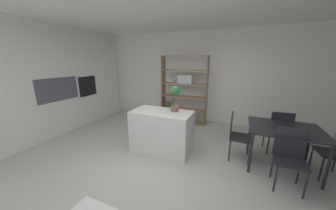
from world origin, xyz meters
TOP-DOWN VIEW (x-y plane):
  - ground_plane at (0.00, 0.00)m, footprint 10.27×10.27m
  - back_partition at (0.00, 2.81)m, footprint 7.46×0.06m
  - tall_cabinet_run_left at (-3.34, 0.00)m, footprint 0.65×5.11m
  - cabinet_niche_splashback at (-3.01, 0.23)m, footprint 0.01×1.09m
  - built_in_oven at (-2.99, 1.14)m, footprint 0.06×0.58m
  - kitchen_island at (-0.18, 0.50)m, footprint 1.29×0.67m
  - potted_plant_on_island at (0.07, 0.62)m, footprint 0.20×0.20m
  - open_bookshelf at (-0.34, 2.42)m, footprint 1.45×0.31m
  - dining_table at (2.12, 0.82)m, footprint 1.18×0.95m
  - dining_chair_island_side at (1.32, 0.82)m, footprint 0.42×0.46m
  - dining_chair_far at (2.13, 1.31)m, footprint 0.46×0.48m
  - dining_chair_near at (2.12, 0.33)m, footprint 0.43×0.41m

SIDE VIEW (x-z plane):
  - ground_plane at x=0.00m, z-range 0.00..0.00m
  - kitchen_island at x=-0.18m, z-range 0.00..0.91m
  - dining_chair_island_side at x=1.32m, z-range 0.09..1.02m
  - dining_chair_near at x=2.12m, z-range 0.09..1.03m
  - dining_chair_far at x=2.13m, z-range 0.08..1.05m
  - dining_table at x=2.12m, z-range 0.32..1.11m
  - open_bookshelf at x=-0.34m, z-range 0.03..2.13m
  - built_in_oven at x=-2.99m, z-range 0.91..1.49m
  - cabinet_niche_splashback at x=-3.01m, z-range 0.93..1.53m
  - potted_plant_on_island at x=0.07m, z-range 0.97..1.51m
  - back_partition at x=0.00m, z-range 0.00..2.84m
  - tall_cabinet_run_left at x=-3.34m, z-range 0.00..2.84m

